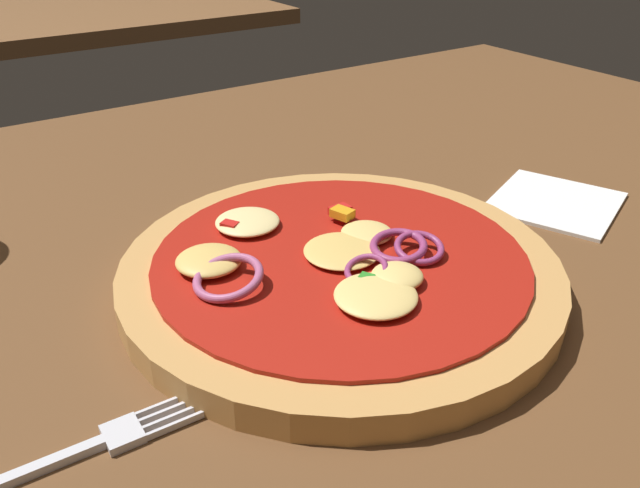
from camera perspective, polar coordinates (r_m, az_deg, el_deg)
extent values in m
cube|color=brown|center=(0.45, 0.90, -5.50)|extent=(1.29, 0.95, 0.03)
cylinder|color=tan|center=(0.44, 1.45, -2.21)|extent=(0.29, 0.29, 0.02)
cylinder|color=#A81C11|center=(0.44, 1.47, -0.95)|extent=(0.25, 0.25, 0.00)
ellipsoid|color=#EFCC72|center=(0.38, 4.92, -4.52)|extent=(0.05, 0.05, 0.01)
ellipsoid|color=#F4DB8E|center=(0.47, -6.39, 1.97)|extent=(0.05, 0.05, 0.01)
ellipsoid|color=#EFCC72|center=(0.40, 6.81, -2.80)|extent=(0.03, 0.03, 0.01)
ellipsoid|color=#E5BC60|center=(0.43, 1.76, -0.47)|extent=(0.05, 0.05, 0.01)
ellipsoid|color=#EFCC72|center=(0.45, 4.12, 1.01)|extent=(0.04, 0.04, 0.01)
ellipsoid|color=#E5BC60|center=(0.42, -9.74, -1.43)|extent=(0.04, 0.04, 0.01)
torus|color=#93386B|center=(0.41, 4.08, -2.23)|extent=(0.03, 0.03, 0.01)
torus|color=#B25984|center=(0.40, -8.07, -2.92)|extent=(0.05, 0.05, 0.01)
torus|color=#93386B|center=(0.43, 8.71, -0.32)|extent=(0.04, 0.04, 0.01)
torus|color=#93386B|center=(0.43, 6.90, -0.17)|extent=(0.05, 0.05, 0.01)
cube|color=orange|center=(0.47, 1.97, 2.71)|extent=(0.02, 0.02, 0.01)
cube|color=red|center=(0.46, -7.93, 1.64)|extent=(0.01, 0.01, 0.00)
cube|color=red|center=(0.47, 1.77, 2.96)|extent=(0.02, 0.01, 0.01)
cube|color=red|center=(0.38, 3.86, -4.72)|extent=(0.01, 0.01, 0.00)
cube|color=#2D8C28|center=(0.40, 4.51, -2.96)|extent=(0.01, 0.01, 0.00)
cube|color=silver|center=(0.35, -16.94, -15.68)|extent=(0.02, 0.02, 0.01)
cube|color=silver|center=(0.34, -12.57, -15.28)|extent=(0.03, 0.00, 0.00)
cube|color=silver|center=(0.35, -12.92, -14.71)|extent=(0.03, 0.00, 0.00)
cube|color=silver|center=(0.35, -13.26, -14.15)|extent=(0.03, 0.00, 0.00)
cube|color=silver|center=(0.36, -13.58, -13.61)|extent=(0.03, 0.00, 0.00)
cube|color=white|center=(0.59, 19.95, 3.45)|extent=(0.13, 0.13, 0.00)
cube|color=brown|center=(1.61, -20.75, 18.33)|extent=(0.81, 0.58, 0.03)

